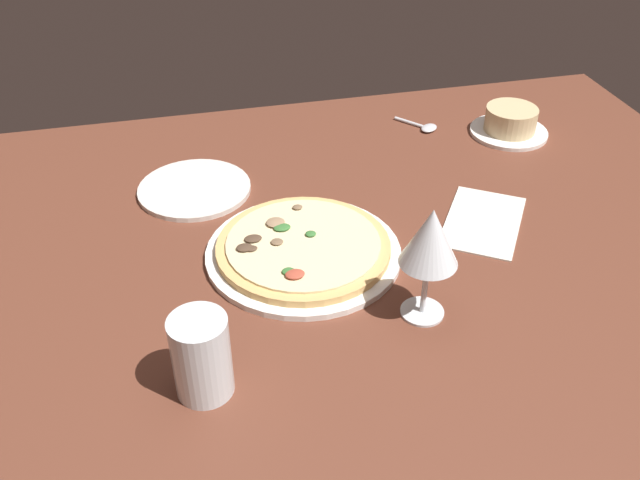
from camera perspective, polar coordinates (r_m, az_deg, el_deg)
dining_table at (r=107.60cm, az=1.36°, el=-2.18°), size 150.00×110.00×4.00cm
pizza_main at (r=105.77cm, az=-1.41°, el=-0.76°), size 30.03×30.03×3.30cm
ramekin_on_saucer at (r=144.63cm, az=15.40°, el=9.30°), size 15.37×15.37×5.58cm
wine_glass_far at (r=89.65cm, az=9.08°, el=-0.03°), size 7.83×7.83×17.18cm
water_glass at (r=84.28cm, az=-9.70°, el=-9.75°), size 7.10×7.10×11.12cm
side_plate at (r=123.54cm, az=-10.30°, el=4.17°), size 19.70×19.70×0.90cm
paper_menu at (r=116.77cm, az=13.29°, el=1.49°), size 20.09×22.04×0.30cm
spoon at (r=143.94cm, az=8.61°, el=9.22°), size 7.83×8.77×1.00cm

